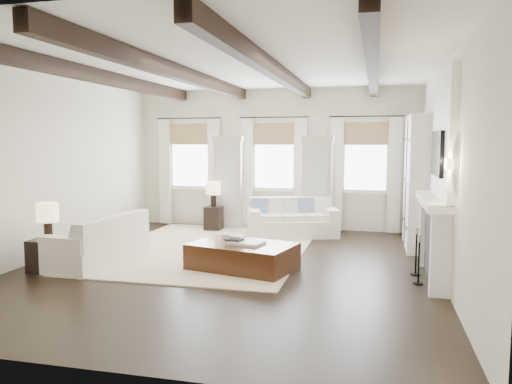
% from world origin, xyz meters
% --- Properties ---
extents(ground, '(7.50, 7.50, 0.00)m').
position_xyz_m(ground, '(0.00, 0.00, 0.00)').
color(ground, black).
rests_on(ground, ground).
extents(room_shell, '(6.54, 7.54, 3.22)m').
position_xyz_m(room_shell, '(0.75, 0.90, 1.89)').
color(room_shell, beige).
rests_on(room_shell, ground).
extents(area_rug, '(3.56, 4.74, 0.02)m').
position_xyz_m(area_rug, '(-0.74, 1.17, 0.01)').
color(area_rug, beige).
rests_on(area_rug, ground).
extents(sofa_back, '(2.04, 1.37, 0.80)m').
position_xyz_m(sofa_back, '(0.56, 2.87, 0.32)').
color(sofa_back, white).
rests_on(sofa_back, ground).
extents(sofa_left, '(1.04, 1.95, 0.80)m').
position_xyz_m(sofa_left, '(-2.13, -0.24, 0.33)').
color(sofa_left, white).
rests_on(sofa_left, ground).
extents(ottoman, '(1.78, 1.35, 0.42)m').
position_xyz_m(ottoman, '(0.26, -0.08, 0.21)').
color(ottoman, black).
rests_on(ottoman, ground).
extents(tray, '(0.58, 0.49, 0.04)m').
position_xyz_m(tray, '(0.33, -0.10, 0.44)').
color(tray, white).
rests_on(tray, ottoman).
extents(book_lower, '(0.30, 0.26, 0.04)m').
position_xyz_m(book_lower, '(0.13, -0.09, 0.48)').
color(book_lower, '#262628').
rests_on(book_lower, tray).
extents(book_upper, '(0.25, 0.22, 0.03)m').
position_xyz_m(book_upper, '(0.17, -0.03, 0.51)').
color(book_upper, beige).
rests_on(book_upper, book_lower).
extents(side_table_front, '(0.50, 0.50, 0.50)m').
position_xyz_m(side_table_front, '(-2.65, -0.88, 0.25)').
color(side_table_front, black).
rests_on(side_table_front, ground).
extents(lamp_front, '(0.33, 0.33, 0.57)m').
position_xyz_m(lamp_front, '(-2.65, -0.88, 0.89)').
color(lamp_front, black).
rests_on(lamp_front, side_table_front).
extents(side_table_back, '(0.36, 0.36, 0.54)m').
position_xyz_m(side_table_back, '(-1.27, 3.08, 0.27)').
color(side_table_back, black).
rests_on(side_table_back, ground).
extents(lamp_back, '(0.33, 0.33, 0.56)m').
position_xyz_m(lamp_back, '(-1.27, 3.08, 0.93)').
color(lamp_back, black).
rests_on(lamp_back, side_table_back).
extents(candlestick_near, '(0.14, 0.14, 0.70)m').
position_xyz_m(candlestick_near, '(2.90, -0.28, 0.29)').
color(candlestick_near, black).
rests_on(candlestick_near, ground).
extents(candlestick_far, '(0.15, 0.15, 0.73)m').
position_xyz_m(candlestick_far, '(2.90, 0.22, 0.30)').
color(candlestick_far, black).
rests_on(candlestick_far, ground).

